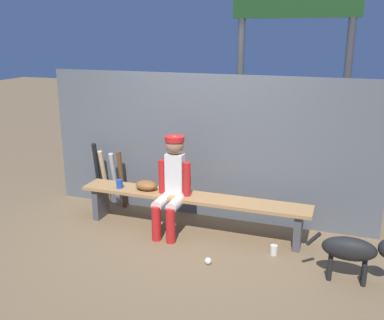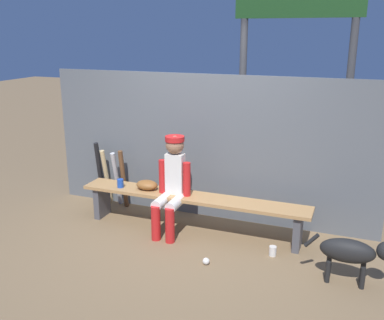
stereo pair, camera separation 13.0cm
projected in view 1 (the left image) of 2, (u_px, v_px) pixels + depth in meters
The scene contains 14 objects.
ground_plane at pixel (192, 230), 5.45m from camera, with size 30.00×30.00×0.00m, color brown.
chainlink_fence at pixel (206, 147), 5.66m from camera, with size 4.36×0.03×1.87m, color #595E63.
dugout_bench at pixel (192, 203), 5.34m from camera, with size 2.86×0.36×0.46m.
player_seated at pixel (172, 182), 5.24m from camera, with size 0.41×0.55×1.18m.
baseball_glove at pixel (146, 185), 5.50m from camera, with size 0.28×0.20×0.12m, color brown.
bat_wood_dark at pixel (122, 180), 6.03m from camera, with size 0.06×0.06×0.83m, color brown.
bat_aluminum_silver at pixel (115, 179), 6.09m from camera, with size 0.06×0.06×0.80m, color #B7B7BC.
bat_wood_natural at pixel (105, 177), 6.18m from camera, with size 0.06×0.06×0.80m, color tan.
bat_aluminum_black at pixel (98, 173), 6.19m from camera, with size 0.06×0.06×0.90m, color black.
baseball at pixel (208, 261), 4.65m from camera, with size 0.07×0.07×0.07m, color white.
cup_on_ground at pixel (274, 250), 4.85m from camera, with size 0.08×0.08×0.11m, color silver.
cup_on_bench at pixel (120, 184), 5.56m from camera, with size 0.08×0.08×0.11m, color #1E47AD.
scoreboard at pixel (300, 23), 5.73m from camera, with size 1.93×0.27×3.58m.
dog at pixel (355, 250), 4.25m from camera, with size 0.84×0.20×0.49m.
Camera 1 is at (1.66, -4.70, 2.37)m, focal length 41.14 mm.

